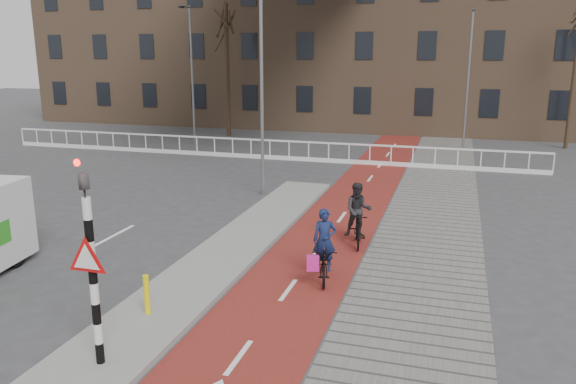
# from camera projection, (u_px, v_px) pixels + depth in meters

# --- Properties ---
(ground) EXTENTS (120.00, 120.00, 0.00)m
(ground) POSITION_uv_depth(u_px,v_px,m) (187.00, 321.00, 11.19)
(ground) COLOR #38383A
(ground) RESTS_ON ground
(bike_lane) EXTENTS (2.50, 60.00, 0.01)m
(bike_lane) POSITION_uv_depth(u_px,v_px,m) (353.00, 202.00, 20.05)
(bike_lane) COLOR maroon
(bike_lane) RESTS_ON ground
(sidewalk) EXTENTS (3.00, 60.00, 0.01)m
(sidewalk) POSITION_uv_depth(u_px,v_px,m) (434.00, 208.00, 19.26)
(sidewalk) COLOR slate
(sidewalk) RESTS_ON ground
(curb_island) EXTENTS (1.80, 16.00, 0.12)m
(curb_island) POSITION_uv_depth(u_px,v_px,m) (232.00, 249.00, 15.08)
(curb_island) COLOR gray
(curb_island) RESTS_ON ground
(traffic_signal) EXTENTS (0.80, 0.80, 3.68)m
(traffic_signal) POSITION_uv_depth(u_px,v_px,m) (91.00, 259.00, 9.00)
(traffic_signal) COLOR black
(traffic_signal) RESTS_ON curb_island
(bollard) EXTENTS (0.12, 0.12, 0.81)m
(bollard) POSITION_uv_depth(u_px,v_px,m) (147.00, 294.00, 11.15)
(bollard) COLOR yellow
(bollard) RESTS_ON curb_island
(cyclist_near) EXTENTS (0.94, 1.70, 1.72)m
(cyclist_near) POSITION_uv_depth(u_px,v_px,m) (324.00, 257.00, 13.06)
(cyclist_near) COLOR black
(cyclist_near) RESTS_ON bike_lane
(cyclist_far) EXTENTS (0.85, 1.67, 1.76)m
(cyclist_far) POSITION_uv_depth(u_px,v_px,m) (358.00, 220.00, 15.40)
(cyclist_far) COLOR black
(cyclist_far) RESTS_ON bike_lane
(railing) EXTENTS (28.00, 0.10, 0.99)m
(railing) POSITION_uv_depth(u_px,v_px,m) (251.00, 152.00, 28.30)
(railing) COLOR silver
(railing) RESTS_ON ground
(townhouse_row) EXTENTS (46.00, 10.00, 15.90)m
(townhouse_row) POSITION_uv_depth(u_px,v_px,m) (350.00, 14.00, 39.85)
(townhouse_row) COLOR #7F6047
(townhouse_row) RESTS_ON ground
(tree_mid) EXTENTS (0.26, 0.26, 8.12)m
(tree_mid) POSITION_uv_depth(u_px,v_px,m) (227.00, 71.00, 35.02)
(tree_mid) COLOR black
(tree_mid) RESTS_ON ground
(tree_right) EXTENTS (0.23, 0.23, 8.17)m
(tree_right) POSITION_uv_depth(u_px,v_px,m) (574.00, 74.00, 30.22)
(tree_right) COLOR black
(tree_right) RESTS_ON ground
(streetlight_near) EXTENTS (0.12, 0.12, 7.59)m
(streetlight_near) POSITION_uv_depth(u_px,v_px,m) (262.00, 93.00, 20.15)
(streetlight_near) COLOR slate
(streetlight_near) RESTS_ON ground
(streetlight_left) EXTENTS (0.12, 0.12, 7.70)m
(streetlight_left) POSITION_uv_depth(u_px,v_px,m) (192.00, 77.00, 31.78)
(streetlight_left) COLOR slate
(streetlight_left) RESTS_ON ground
(streetlight_right) EXTENTS (0.12, 0.12, 7.37)m
(streetlight_right) POSITION_uv_depth(u_px,v_px,m) (468.00, 82.00, 29.50)
(streetlight_right) COLOR slate
(streetlight_right) RESTS_ON ground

